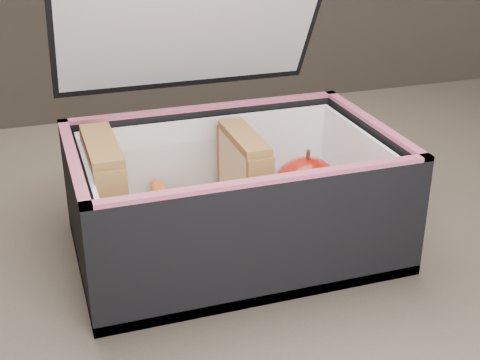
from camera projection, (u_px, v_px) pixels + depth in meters
name	position (u px, v px, depth m)	size (l,w,h in m)	color
kitchen_table	(215.00, 327.00, 0.66)	(1.20, 0.80, 0.75)	brown
lunch_bag	(231.00, 187.00, 0.61)	(0.28, 0.28, 0.27)	black
plastic_tub	(178.00, 206.00, 0.60)	(0.17, 0.12, 0.07)	white
sandwich_left	(106.00, 196.00, 0.58)	(0.03, 0.09, 0.10)	beige
sandwich_right	(244.00, 181.00, 0.61)	(0.02, 0.08, 0.09)	beige
carrot_sticks	(174.00, 225.00, 0.60)	(0.05, 0.13, 0.03)	#EA4810
paper_napkin	(308.00, 216.00, 0.65)	(0.07, 0.08, 0.01)	white
red_apple	(307.00, 188.00, 0.63)	(0.08, 0.08, 0.07)	#850206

